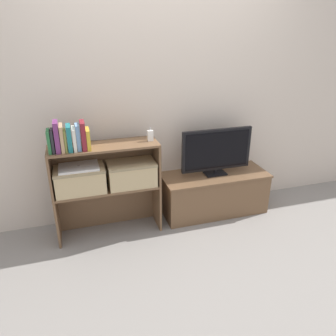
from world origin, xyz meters
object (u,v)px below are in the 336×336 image
Objects in this scene: book_plum at (57,137)px; book_teal at (69,138)px; book_tan at (62,138)px; storage_basket_left at (80,179)px; baby_monitor at (150,136)px; laptop at (79,167)px; book_olive at (65,140)px; book_maroon at (83,135)px; storage_basket_right at (131,172)px; tv_stand at (214,193)px; book_mustard at (88,139)px; book_skyblue at (78,137)px; book_charcoal at (53,141)px; book_ivory at (74,139)px; book_forest at (49,141)px; tv at (217,151)px.

book_plum is 1.18× the size of book_teal.
book_tan is 0.51× the size of storage_basket_left.
baby_monitor is 0.37× the size of laptop.
book_olive is at bearing -158.14° from storage_basket_left.
book_maroon is 0.54× the size of storage_basket_right.
tv_stand is 6.40× the size of book_mustard.
storage_basket_right is 1.29× the size of laptop.
book_olive is 1.04× the size of book_mustard.
tv_stand is 1.43m from laptop.
laptop is at bearing 34.06° from book_teal.
tv_stand is 8.79× the size of baby_monitor.
storage_basket_left is (0.10, 0.03, -0.39)m from book_tan.
book_plum reaches higher than book_skyblue.
book_tan is at bearing -176.43° from baby_monitor.
book_teal is 0.49× the size of storage_basket_right.
book_charcoal is at bearing 180.00° from book_plum.
storage_basket_left is (0.01, 0.03, -0.38)m from book_ivory.
tv_stand is 1.00m from baby_monitor.
book_forest is 0.13m from book_olive.
laptop is at bearing 8.80° from book_forest.
book_mustard is at bearing 0.00° from book_ivory.
book_olive is (-1.42, -0.11, 0.28)m from tv.
book_maroon is at bearing 0.00° from book_plum.
book_tan is 0.69m from storage_basket_right.
book_plum is 0.25m from book_mustard.
book_olive is (0.13, 0.00, -0.01)m from book_forest.
book_teal reaches higher than tv.
book_teal reaches higher than book_charcoal.
book_teal is at bearing -176.38° from storage_basket_right.
book_maroon is 0.54× the size of storage_basket_left.
book_olive reaches higher than tv.
book_ivory is (0.13, 0.00, -0.03)m from book_plum.
tv_stand is 5.75× the size of book_ivory.
book_teal is (-1.39, -0.11, 0.30)m from tv.
tv_stand is 4.63× the size of book_maroon.
book_mustard is at bearing -175.06° from tv_stand.
book_maroon reaches higher than book_tan.
tv is 0.74m from baby_monitor.
book_mustard is 0.39× the size of storage_basket_left.
book_teal reaches higher than storage_basket_right.
tv is (0.00, -0.00, 0.47)m from tv_stand.
book_skyblue is (0.17, 0.00, -0.02)m from book_plum.
book_plum is 0.14m from book_ivory.
book_tan is 1.16× the size of book_ivory.
book_plum reaches higher than storage_basket_left.
baby_monitor is at bearing 1.32° from laptop.
storage_basket_right is (-0.19, -0.01, -0.33)m from baby_monitor.
book_mustard is (0.15, 0.00, -0.02)m from book_teal.
book_skyblue is at bearing 0.00° from book_ivory.
tv_stand is at bearing 4.86° from storage_basket_right.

